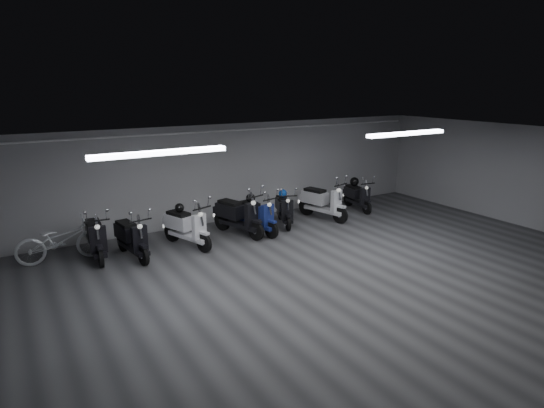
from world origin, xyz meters
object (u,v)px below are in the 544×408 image
scooter_1 (131,231)px  helmet_3 (179,208)px  scooter_8 (358,192)px  scooter_0 (95,231)px  helmet_1 (251,198)px  scooter_6 (323,196)px  scooter_5 (284,204)px  scooter_4 (257,210)px  scooter_2 (187,220)px  bicycle (60,236)px  scooter_3 (238,209)px  helmet_0 (354,182)px  helmet_2 (283,193)px

scooter_1 → helmet_3: bearing=4.6°
scooter_8 → scooter_0: bearing=-171.2°
scooter_0 → helmet_1: size_ratio=7.15×
scooter_0 → helmet_1: 3.98m
scooter_6 → helmet_1: (-2.37, 0.09, 0.23)m
scooter_1 → helmet_1: 3.30m
scooter_5 → helmet_3: size_ratio=7.08×
scooter_1 → scooter_4: scooter_4 is taller
helmet_1 → helmet_3: size_ratio=1.08×
scooter_2 → bicycle: (-2.77, 0.56, -0.07)m
scooter_4 → scooter_8: scooter_4 is taller
scooter_8 → scooter_3: bearing=-168.4°
scooter_3 → helmet_0: bearing=-11.3°
scooter_2 → scooter_6: (4.28, 0.17, 0.03)m
scooter_5 → scooter_8: (2.82, 0.12, -0.00)m
helmet_0 → helmet_2: helmet_0 is taller
scooter_5 → scooter_3: bearing=-154.0°
scooter_1 → scooter_4: size_ratio=0.99×
scooter_3 → scooter_6: 2.80m
scooter_4 → scooter_6: (2.32, 0.14, 0.05)m
scooter_2 → helmet_3: scooter_2 is taller
scooter_8 → scooter_2: bearing=-167.9°
bicycle → helmet_0: 8.63m
scooter_2 → scooter_6: size_ratio=0.96×
scooter_3 → helmet_2: (1.60, 0.35, 0.15)m
scooter_8 → scooter_5: bearing=-169.4°
scooter_2 → scooter_6: bearing=-16.8°
scooter_1 → scooter_6: 5.64m
scooter_5 → helmet_2: 0.34m
scooter_5 → scooter_6: (1.28, -0.11, 0.10)m
scooter_1 → scooter_0: bearing=142.0°
scooter_5 → helmet_0: 2.89m
scooter_2 → bicycle: bearing=149.4°
helmet_0 → helmet_2: (-2.78, -0.13, -0.02)m
scooter_1 → scooter_8: 7.19m
scooter_3 → scooter_6: bearing=-16.9°
scooter_5 → scooter_2: bearing=-154.0°
scooter_6 → helmet_0: scooter_6 is taller
scooter_4 → helmet_3: scooter_4 is taller
scooter_6 → helmet_1: 2.38m
helmet_2 → scooter_0: bearing=-178.2°
scooter_6 → helmet_3: scooter_6 is taller
scooter_0 → scooter_6: bearing=2.3°
scooter_5 → helmet_0: bearing=27.4°
scooter_3 → helmet_3: bearing=159.0°
helmet_0 → scooter_2: bearing=-174.0°
scooter_2 → helmet_1: bearing=-11.2°
scooter_0 → scooter_6: size_ratio=0.94×
scooter_1 → scooter_5: scooter_1 is taller
scooter_0 → scooter_8: scooter_0 is taller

